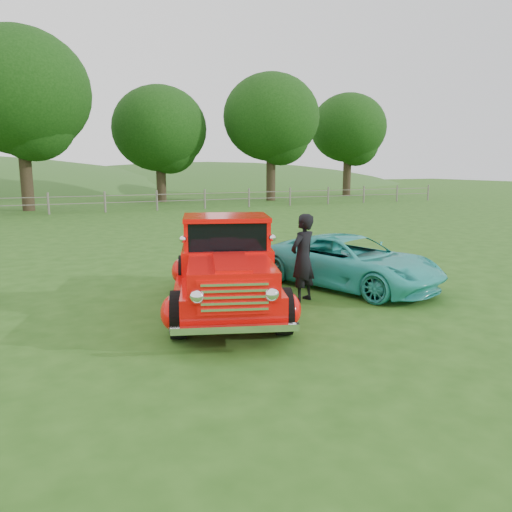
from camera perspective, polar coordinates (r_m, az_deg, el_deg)
name	(u,v)px	position (r m, az deg, el deg)	size (l,w,h in m)	color
ground	(278,317)	(8.98, 2.53, -7.02)	(140.00, 140.00, 0.00)	#254E14
distant_hills	(31,225)	(67.49, -24.36, 3.29)	(116.00, 60.00, 18.00)	#2F5920
fence_line	(105,202)	(29.96, -16.89, 5.94)	(48.00, 0.12, 1.20)	#6B665A
tree_near_west	(19,92)	(32.90, -25.42, 16.59)	(8.00, 8.00, 10.42)	black
tree_near_east	(159,129)	(37.79, -10.98, 14.07)	(6.80, 6.80, 8.33)	black
tree_mid_east	(271,118)	(38.69, 1.75, 15.54)	(7.20, 7.20, 9.44)	black
tree_far_east	(348,128)	(45.79, 10.52, 14.18)	(6.60, 6.60, 8.86)	black
red_pickup	(226,268)	(9.29, -3.41, -1.35)	(3.30, 5.28, 1.78)	black
teal_sedan	(350,262)	(11.22, 10.71, -0.64)	(1.90, 4.13, 1.15)	#2EB9B0
man	(303,258)	(9.87, 5.36, -0.22)	(0.64, 0.42, 1.75)	black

